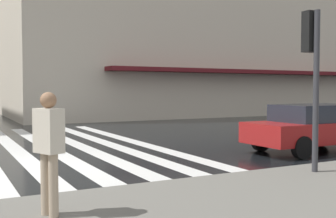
# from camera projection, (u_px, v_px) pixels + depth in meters

# --- Properties ---
(ground_plane) EXTENTS (220.00, 220.00, 0.00)m
(ground_plane) POSITION_uv_depth(u_px,v_px,m) (29.00, 170.00, 9.64)
(ground_plane) COLOR black
(zebra_crossing) EXTENTS (13.00, 6.50, 0.01)m
(zebra_crossing) POSITION_uv_depth(u_px,v_px,m) (46.00, 146.00, 13.74)
(zebra_crossing) COLOR silver
(zebra_crossing) RESTS_ON ground_plane
(traffic_signal_post) EXTENTS (0.44, 0.30, 3.34)m
(traffic_signal_post) POSITION_uv_depth(u_px,v_px,m) (312.00, 56.00, 8.71)
(traffic_signal_post) COLOR #333338
(traffic_signal_post) RESTS_ON sidewalk_pavement
(car_red) EXTENTS (1.85, 4.10, 1.41)m
(car_red) POSITION_uv_depth(u_px,v_px,m) (313.00, 126.00, 12.46)
(car_red) COLOR maroon
(car_red) RESTS_ON ground_plane
(pedestrian_approaching_kerb) EXTENTS (0.46, 0.38, 1.68)m
(pedestrian_approaching_kerb) POSITION_uv_depth(u_px,v_px,m) (49.00, 143.00, 5.64)
(pedestrian_approaching_kerb) COLOR beige
(pedestrian_approaching_kerb) RESTS_ON sidewalk_pavement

